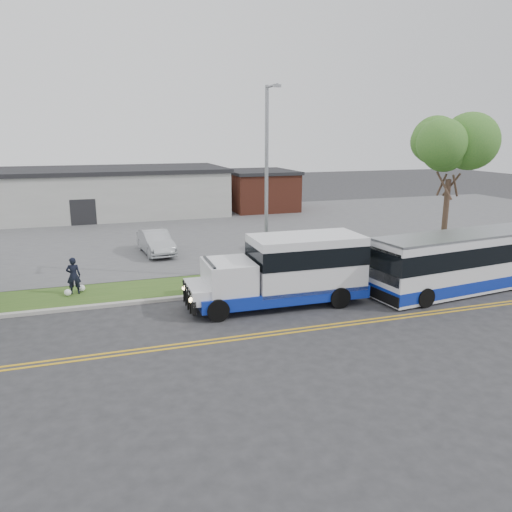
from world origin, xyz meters
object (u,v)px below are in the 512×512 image
object	(u,v)px
tree_east	(451,155)
streetlight_near	(267,178)
pedestrian	(73,276)
parked_car_a	(156,242)
shuttle_bus	(289,268)
transit_bus	(467,261)

from	to	relation	value
tree_east	streetlight_near	world-z (taller)	streetlight_near
pedestrian	parked_car_a	bearing A→B (deg)	-122.66
tree_east	shuttle_bus	distance (m)	12.76
transit_bus	pedestrian	bearing A→B (deg)	157.62
streetlight_near	parked_car_a	world-z (taller)	streetlight_near
tree_east	streetlight_near	size ratio (longest dim) A/B	0.88
shuttle_bus	pedestrian	world-z (taller)	shuttle_bus
tree_east	parked_car_a	bearing A→B (deg)	155.76
shuttle_bus	pedestrian	size ratio (longest dim) A/B	4.57
streetlight_near	shuttle_bus	xyz separation A→B (m)	(-0.24, -3.68, -3.61)
tree_east	parked_car_a	world-z (taller)	tree_east
streetlight_near	transit_bus	size ratio (longest dim) A/B	0.92
tree_east	shuttle_bus	xyz separation A→B (m)	(-11.24, -3.96, -4.58)
tree_east	transit_bus	bearing A→B (deg)	-116.66
tree_east	transit_bus	size ratio (longest dim) A/B	0.80
tree_east	shuttle_bus	size ratio (longest dim) A/B	1.04
transit_bus	parked_car_a	distance (m)	17.81
tree_east	shuttle_bus	bearing A→B (deg)	-160.60
tree_east	streetlight_near	bearing A→B (deg)	-178.58
shuttle_bus	parked_car_a	distance (m)	11.91
shuttle_bus	transit_bus	distance (m)	8.87
transit_bus	parked_car_a	bearing A→B (deg)	131.36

